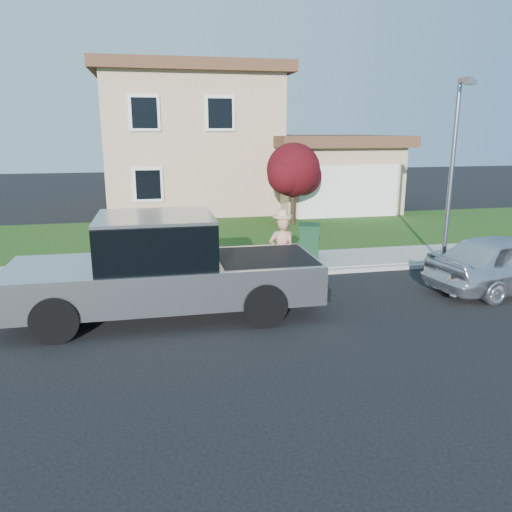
{
  "coord_description": "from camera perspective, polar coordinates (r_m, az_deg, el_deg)",
  "views": [
    {
      "loc": [
        -2.12,
        -9.82,
        3.91
      ],
      "look_at": [
        0.09,
        0.64,
        1.2
      ],
      "focal_mm": 35.0,
      "sensor_mm": 36.0,
      "label": 1
    }
  ],
  "objects": [
    {
      "name": "sidewalk",
      "position": [
        14.67,
        0.74,
        -0.93
      ],
      "size": [
        40.0,
        2.0,
        0.15
      ],
      "primitive_type": "cube",
      "color": "gray",
      "rests_on": "ground"
    },
    {
      "name": "woman",
      "position": [
        12.64,
        2.96,
        0.62
      ],
      "size": [
        0.69,
        0.49,
        1.99
      ],
      "rotation": [
        0.0,
        0.0,
        3.06
      ],
      "color": "tan",
      "rests_on": "ground"
    },
    {
      "name": "lawn",
      "position": [
        18.98,
        -2.25,
        2.48
      ],
      "size": [
        40.0,
        7.0,
        0.1
      ],
      "primitive_type": "cube",
      "color": "#1E3E11",
      "rests_on": "ground"
    },
    {
      "name": "sedan",
      "position": [
        13.87,
        26.91,
        -0.63
      ],
      "size": [
        4.46,
        2.35,
        1.45
      ],
      "primitive_type": "imported",
      "rotation": [
        0.0,
        0.0,
        1.73
      ],
      "color": "silver",
      "rests_on": "ground"
    },
    {
      "name": "curb",
      "position": [
        13.65,
        1.75,
        -2.17
      ],
      "size": [
        40.0,
        0.2,
        0.12
      ],
      "primitive_type": "cube",
      "color": "gray",
      "rests_on": "ground"
    },
    {
      "name": "trash_bin",
      "position": [
        15.1,
        6.1,
        1.74
      ],
      "size": [
        0.82,
        0.88,
        1.02
      ],
      "rotation": [
        0.0,
        0.0,
        -0.31
      ],
      "color": "#0D321B",
      "rests_on": "sidewalk"
    },
    {
      "name": "ornamental_tree",
      "position": [
        20.66,
        4.38,
        9.5
      ],
      "size": [
        2.42,
        2.18,
        3.32
      ],
      "color": "black",
      "rests_on": "lawn"
    },
    {
      "name": "ground",
      "position": [
        10.78,
        0.22,
        -7.05
      ],
      "size": [
        80.0,
        80.0,
        0.0
      ],
      "primitive_type": "plane",
      "color": "black",
      "rests_on": "ground"
    },
    {
      "name": "pickup_truck",
      "position": [
        10.81,
        -10.44,
        -1.5
      ],
      "size": [
        6.71,
        2.6,
        2.2
      ],
      "rotation": [
        0.0,
        0.0,
        -0.01
      ],
      "color": "black",
      "rests_on": "ground"
    },
    {
      "name": "house",
      "position": [
        26.43,
        -4.6,
        12.57
      ],
      "size": [
        14.0,
        11.3,
        6.85
      ],
      "color": "tan",
      "rests_on": "ground"
    },
    {
      "name": "street_lamp",
      "position": [
        15.0,
        21.61,
        9.72
      ],
      "size": [
        0.28,
        0.68,
        5.24
      ],
      "rotation": [
        0.0,
        0.0,
        -0.09
      ],
      "color": "slate",
      "rests_on": "ground"
    }
  ]
}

